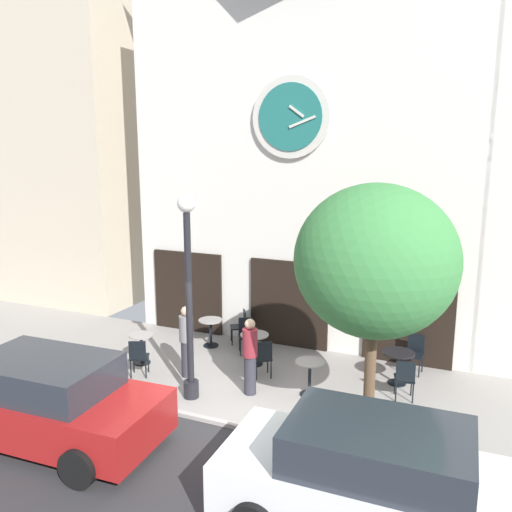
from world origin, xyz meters
TOP-DOWN VIEW (x-y plane):
  - ground_plane at (0.00, -0.53)m, footprint 24.30×9.96m
  - clock_building at (-0.28, 5.78)m, footprint 9.15×4.05m
  - neighbor_building_left at (-9.02, 6.88)m, footprint 5.45×4.89m
  - street_lamp at (-1.15, 0.78)m, footprint 0.36×0.36m
  - street_tree at (2.57, 0.68)m, footprint 2.79×2.51m
  - cafe_table_center at (-3.16, 1.86)m, footprint 0.60×0.60m
  - cafe_table_rightmost at (-2.15, 3.53)m, footprint 0.63×0.63m
  - cafe_table_center_left at (-0.61, 2.88)m, footprint 0.68×0.68m
  - cafe_table_near_curb at (1.11, 1.85)m, footprint 0.62×0.62m
  - cafe_table_leftmost at (2.74, 3.15)m, footprint 0.72×0.72m
  - cafe_chair_by_entrance at (2.99, 2.39)m, footprint 0.48×0.48m
  - cafe_chair_right_end at (-1.11, 3.52)m, footprint 0.55×0.55m
  - cafe_chair_near_tree at (-2.76, 1.18)m, footprint 0.53×0.53m
  - cafe_chair_mid_row at (-1.51, 4.06)m, footprint 0.55×0.55m
  - cafe_chair_facing_street at (-0.13, 2.25)m, footprint 0.56×0.56m
  - cafe_chair_corner at (3.01, 3.95)m, footprint 0.44×0.44m
  - pedestrian_grey at (-1.77, 1.66)m, footprint 0.45×0.45m
  - pedestrian_maroon at (-0.08, 1.42)m, footprint 0.43×0.43m
  - parked_car_red at (-2.69, -1.65)m, footprint 4.37×2.16m
  - parked_car_white at (3.13, -1.63)m, footprint 4.33×2.08m

SIDE VIEW (x-z plane):
  - ground_plane at x=0.00m, z-range -0.09..0.04m
  - cafe_table_center at x=-3.16m, z-range 0.11..0.85m
  - cafe_table_rightmost at x=-2.15m, z-range 0.12..0.86m
  - cafe_table_near_curb at x=1.11m, z-range 0.12..0.89m
  - cafe_chair_by_entrance at x=2.99m, z-range 0.08..0.98m
  - cafe_chair_right_end at x=-1.11m, z-range 0.08..0.98m
  - cafe_chair_near_tree at x=-2.76m, z-range 0.08..0.98m
  - cafe_chair_mid_row at x=-1.51m, z-range 0.08..0.98m
  - cafe_chair_facing_street at x=-0.13m, z-range 0.08..0.98m
  - cafe_chair_corner at x=3.01m, z-range 0.08..0.98m
  - cafe_table_leftmost at x=2.74m, z-range 0.16..0.91m
  - cafe_table_center_left at x=-0.61m, z-range 0.15..0.92m
  - parked_car_red at x=-2.69m, z-range -0.01..1.54m
  - parked_car_white at x=3.13m, z-range -0.01..1.54m
  - pedestrian_grey at x=-1.77m, z-range 0.03..1.70m
  - pedestrian_maroon at x=-0.08m, z-range 0.03..1.70m
  - street_lamp at x=-1.15m, z-range 0.03..4.30m
  - street_tree at x=2.57m, z-range 0.96..5.55m
  - neighbor_building_left at x=-9.02m, z-range 0.00..12.45m
  - clock_building at x=-0.28m, z-range 0.22..12.44m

